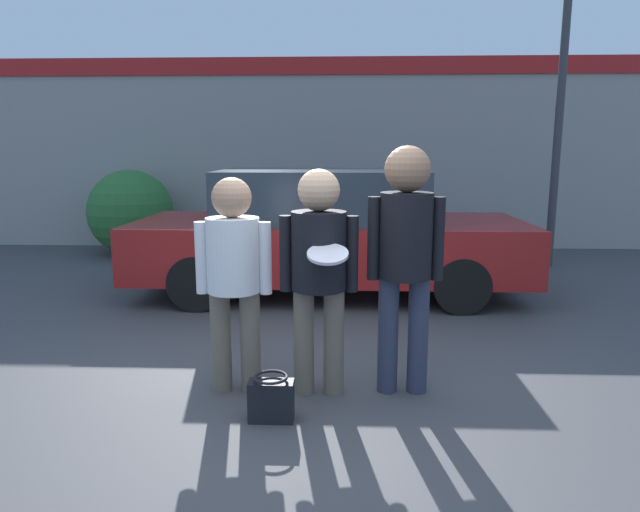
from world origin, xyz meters
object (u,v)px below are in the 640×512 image
object	(u,v)px
parked_car_near	(327,233)
person_left	(234,267)
street_lamp	(587,26)
handbag	(271,399)
person_middle_with_frisbee	(319,262)
person_right	(405,246)
shrub	(131,212)

from	to	relation	value
parked_car_near	person_left	bearing A→B (deg)	-101.38
street_lamp	handbag	world-z (taller)	street_lamp
person_middle_with_frisbee	handbag	world-z (taller)	person_middle_with_frisbee
person_left	person_right	size ratio (longest dim) A/B	0.88
person_left	handbag	distance (m)	0.98
person_left	person_right	world-z (taller)	person_right
person_middle_with_frisbee	parked_car_near	bearing A→B (deg)	90.41
person_left	handbag	bearing A→B (deg)	-56.24
person_middle_with_frisbee	person_right	distance (m)	0.63
street_lamp	person_left	bearing A→B (deg)	-131.67
person_middle_with_frisbee	street_lamp	distance (m)	6.57
handbag	street_lamp	bearing A→B (deg)	53.18
person_middle_with_frisbee	shrub	size ratio (longest dim) A/B	1.15
person_right	handbag	size ratio (longest dim) A/B	5.75
person_right	shrub	bearing A→B (deg)	126.39
street_lamp	handbag	distance (m)	7.41
parked_car_near	handbag	size ratio (longest dim) A/B	15.02
parked_car_near	handbag	xyz separation A→B (m)	(-0.28, -3.45, -0.61)
parked_car_near	shrub	size ratio (longest dim) A/B	3.28
parked_car_near	handbag	bearing A→B (deg)	-94.59
person_left	person_middle_with_frisbee	world-z (taller)	person_middle_with_frisbee
handbag	parked_car_near	bearing A→B (deg)	85.41
shrub	person_right	bearing A→B (deg)	-53.61
person_right	parked_car_near	size ratio (longest dim) A/B	0.38
street_lamp	shrub	distance (m)	7.69
street_lamp	shrub	bearing A→B (deg)	173.90
person_left	person_right	bearing A→B (deg)	1.45
person_middle_with_frisbee	person_right	world-z (taller)	person_right
shrub	parked_car_near	bearing A→B (deg)	-37.01
parked_car_near	street_lamp	world-z (taller)	street_lamp
street_lamp	handbag	bearing A→B (deg)	-126.82
person_left	street_lamp	distance (m)	6.93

